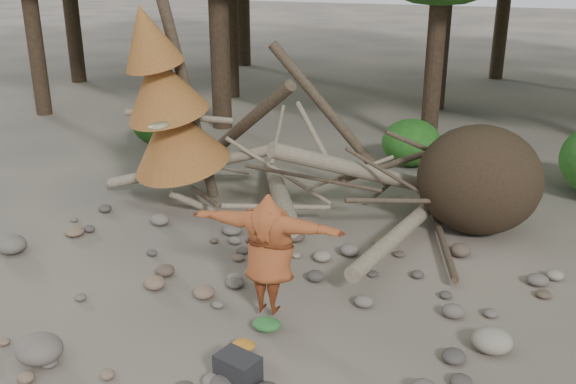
% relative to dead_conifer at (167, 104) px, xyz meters
% --- Properties ---
extents(ground, '(120.00, 120.00, 0.00)m').
position_rel_dead_conifer_xyz_m(ground, '(3.12, -3.37, -2.11)').
color(ground, '#514C44').
rests_on(ground, ground).
extents(deadfall_pile, '(8.55, 5.24, 3.30)m').
position_rel_dead_conifer_xyz_m(deadfall_pile, '(5.13, 0.87, -1.16)').
color(deadfall_pile, '#332619').
rests_on(deadfall_pile, ground).
extents(dead_conifer, '(2.06, 2.16, 4.35)m').
position_rel_dead_conifer_xyz_m(dead_conifer, '(0.00, 0.00, 0.00)').
color(dead_conifer, '#4C3F30').
rests_on(dead_conifer, ground).
extents(bush_left, '(1.80, 1.80, 1.44)m').
position_rel_dead_conifer_xyz_m(bush_left, '(-2.38, 3.83, -1.39)').
color(bush_left, '#1D5115').
rests_on(bush_left, ground).
extents(bush_mid, '(1.40, 1.40, 1.12)m').
position_rel_dead_conifer_xyz_m(bush_mid, '(3.92, 4.43, -1.55)').
color(bush_mid, '#27671D').
rests_on(bush_mid, ground).
extents(frisbee_thrower, '(2.97, 0.68, 2.50)m').
position_rel_dead_conifer_xyz_m(frisbee_thrower, '(3.30, -3.08, -1.16)').
color(frisbee_thrower, brown).
rests_on(frisbee_thrower, ground).
extents(backpack, '(0.57, 0.46, 0.33)m').
position_rel_dead_conifer_xyz_m(backpack, '(3.54, -4.66, -1.94)').
color(backpack, black).
rests_on(backpack, ground).
extents(cloth_green, '(0.39, 0.33, 0.15)m').
position_rel_dead_conifer_xyz_m(cloth_green, '(3.43, -3.50, -2.04)').
color(cloth_green, '#2A6A2C').
rests_on(cloth_green, ground).
extents(cloth_orange, '(0.31, 0.25, 0.11)m').
position_rel_dead_conifer_xyz_m(cloth_orange, '(3.33, -4.03, -2.06)').
color(cloth_orange, '#AF6E1E').
rests_on(cloth_orange, ground).
extents(boulder_front_left, '(0.60, 0.54, 0.36)m').
position_rel_dead_conifer_xyz_m(boulder_front_left, '(1.04, -5.09, -1.93)').
color(boulder_front_left, '#685E56').
rests_on(boulder_front_left, ground).
extents(boulder_mid_right, '(0.52, 0.46, 0.31)m').
position_rel_dead_conifer_xyz_m(boulder_mid_right, '(6.28, -2.91, -1.96)').
color(boulder_mid_right, gray).
rests_on(boulder_mid_right, ground).
extents(boulder_mid_left, '(0.54, 0.48, 0.32)m').
position_rel_dead_conifer_xyz_m(boulder_mid_left, '(-1.55, -2.75, -1.95)').
color(boulder_mid_left, '#665F56').
rests_on(boulder_mid_left, ground).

